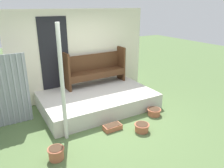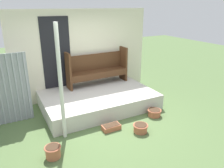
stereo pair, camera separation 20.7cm
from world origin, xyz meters
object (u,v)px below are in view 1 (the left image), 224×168
Objects in this scene: bench at (95,67)px; flower_pot_middle at (142,127)px; flower_pot_left at (56,153)px; flower_pot_right at (154,111)px; planter_box_rect at (112,127)px; support_post at (62,85)px.

bench is 2.49m from flower_pot_middle.
bench is at bearing 89.86° from flower_pot_middle.
flower_pot_left is at bearing -131.78° from bench.
planter_box_rect is at bearing -177.10° from flower_pot_right.
planter_box_rect is (-0.54, -1.96, -0.87)m from bench.
support_post is 1.28m from flower_pot_left.
support_post is at bearing 167.97° from planter_box_rect.
bench is (1.56, 1.74, -0.28)m from support_post.
bench is at bearing 74.50° from planter_box_rect.
flower_pot_right is at bearing 2.90° from planter_box_rect.
support_post is at bearing 176.22° from flower_pot_right.
flower_pot_middle reaches higher than flower_pot_right.
support_post is 7.60× the size of flower_pot_left.
flower_pot_left is 1.45m from planter_box_rect.
planter_box_rect is at bearing 14.06° from flower_pot_left.
support_post is 2.56m from flower_pot_right.
flower_pot_left is 1.95m from flower_pot_middle.
flower_pot_middle reaches higher than planter_box_rect.
support_post is at bearing 158.63° from flower_pot_middle.
flower_pot_right is 0.87× the size of planter_box_rect.
bench is 5.93× the size of flower_pot_left.
flower_pot_middle is 0.88m from flower_pot_right.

